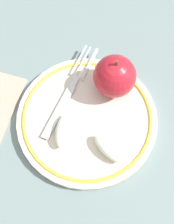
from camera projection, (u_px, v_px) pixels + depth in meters
ground_plane at (97, 115)px, 0.52m from camera, size 2.00×2.00×0.00m
plate at (87, 119)px, 0.51m from camera, size 0.23×0.23×0.02m
apple_red_whole at (115, 76)px, 0.49m from camera, size 0.07×0.07×0.08m
apple_slice_front at (64, 130)px, 0.48m from camera, size 0.06×0.04×0.02m
apple_slice_back at (109, 148)px, 0.47m from camera, size 0.06×0.05×0.02m
fork at (69, 93)px, 0.51m from camera, size 0.17×0.12×0.00m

